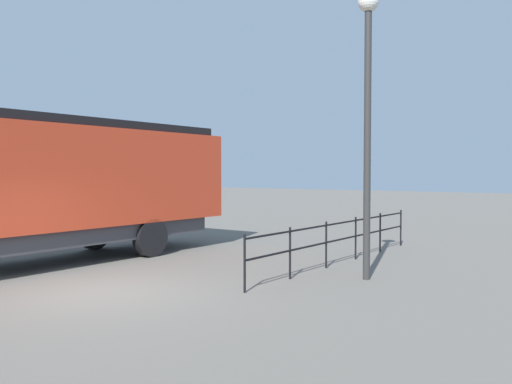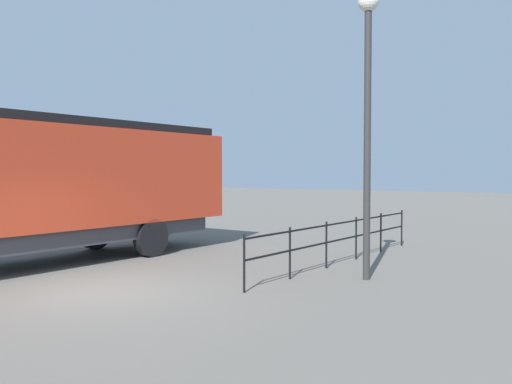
# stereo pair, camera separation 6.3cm
# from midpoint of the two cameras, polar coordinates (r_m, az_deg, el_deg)

# --- Properties ---
(ground_plane) EXTENTS (120.00, 120.00, 0.00)m
(ground_plane) POSITION_cam_midpoint_polar(r_m,az_deg,el_deg) (11.51, -16.31, -10.22)
(ground_plane) COLOR #666059
(lamp_post) EXTENTS (0.47, 0.47, 6.49)m
(lamp_post) POSITION_cam_midpoint_polar(r_m,az_deg,el_deg) (12.58, 11.58, 10.74)
(lamp_post) COLOR #2D2D2D
(lamp_post) RESTS_ON ground_plane
(platform_fence) EXTENTS (0.05, 8.65, 1.19)m
(platform_fence) POSITION_cam_midpoint_polar(r_m,az_deg,el_deg) (14.59, 8.92, -4.52)
(platform_fence) COLOR black
(platform_fence) RESTS_ON ground_plane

